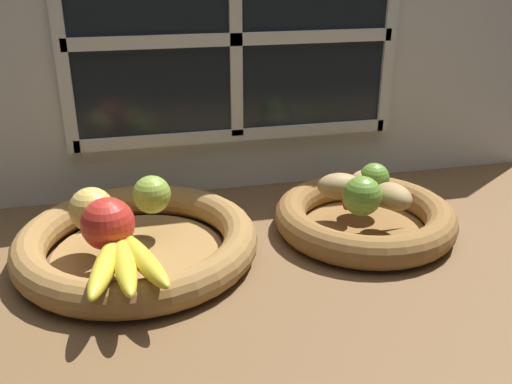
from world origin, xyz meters
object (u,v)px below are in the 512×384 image
Objects in this scene: fruit_bowl_right at (364,218)px; potato_small at (394,197)px; potato_back at (367,181)px; chili_pepper at (382,198)px; apple_green_back at (152,194)px; lime_far at (374,178)px; potato_oblong at (340,186)px; apple_golden_left at (92,209)px; banana_bunch_front at (124,260)px; lime_near at (362,196)px; fruit_bowl_left at (137,242)px; apple_red_front at (108,224)px.

potato_small is (3.45, -3.45, 5.13)cm from fruit_bowl_right.
potato_back is 6.15cm from chili_pepper.
lime_far is (40.04, -0.64, -0.47)cm from apple_green_back.
potato_oblong is 1.45× the size of lime_far.
potato_oblong is at bearing 142.13° from fruit_bowl_right.
lime_far reaches higher than fruit_bowl_right.
potato_oblong is (42.50, 2.63, -1.19)cm from apple_golden_left.
banana_bunch_front is 47.59cm from potato_back.
banana_bunch_front is at bearing -166.78° from lime_near.
fruit_bowl_right is 7.08cm from potato_small.
lime_far is 5.81cm from chili_pepper.
chili_pepper is at bearing 15.18° from banana_bunch_front.
apple_red_front is at bearing -121.42° from fruit_bowl_left.
chili_pepper is (46.25, 5.11, -2.83)cm from apple_red_front.
apple_red_front is at bearing -69.30° from apple_golden_left.
potato_oblong is at bearing -3.13° from apple_green_back.
lime_near reaches higher than banana_bunch_front.
banana_bunch_front is at bearing -158.75° from lime_far.
lime_far reaches higher than potato_small.
lime_far reaches higher than fruit_bowl_left.
apple_green_back is 1.07× the size of potato_back.
apple_green_back is at bearing 166.14° from chili_pepper.
lime_far is at bearing 9.25° from potato_oblong.
lime_near is 10.33cm from lime_far.
apple_golden_left is 1.06× the size of lime_near.
fruit_bowl_left is 10.24cm from apple_red_front.
banana_bunch_front reaches higher than fruit_bowl_left.
apple_green_back is (3.08, 4.82, 6.20)cm from fruit_bowl_left.
potato_back reaches higher than fruit_bowl_right.
lime_near is at bearing -14.83° from apple_green_back.
apple_green_back is at bearing 58.06° from apple_red_front.
chili_pepper is at bearing 115.26° from potato_small.
banana_bunch_front is at bearing -162.30° from fruit_bowl_right.
banana_bunch_front reaches higher than chili_pepper.
apple_green_back reaches higher than banana_bunch_front.
apple_golden_left reaches higher than banana_bunch_front.
fruit_bowl_left is 42.59cm from potato_back.
potato_back is at bearing 6.44° from fruit_bowl_left.
chili_pepper is (42.32, -1.33, 4.09)cm from fruit_bowl_left.
chili_pepper is (-1.00, 2.12, -1.05)cm from potato_small.
banana_bunch_front is at bearing -167.67° from potato_small.
fruit_bowl_left is 43.70cm from lime_far.
potato_back is 10.29cm from lime_near.
apple_green_back is 38.96cm from potato_back.
chili_pepper is at bearing -87.23° from potato_back.
banana_bunch_front is 40.17cm from lime_near.
apple_green_back is at bearing 179.09° from lime_far.
potato_back is (2.16, 4.75, 5.00)cm from fruit_bowl_right.
fruit_bowl_right is 4.06× the size of apple_red_front.
fruit_bowl_right is 1.68× the size of banana_bunch_front.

